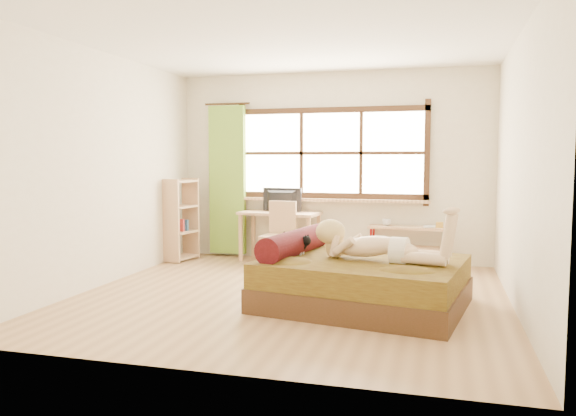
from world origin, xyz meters
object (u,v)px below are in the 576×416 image
(desk, at_px, (280,219))
(kitten, at_px, (295,243))
(chair, at_px, (280,230))
(woman, at_px, (378,231))
(bed, at_px, (358,280))
(bookshelf, at_px, (181,219))
(pipe_shelf, at_px, (409,237))

(desk, bearing_deg, kitten, -62.51)
(kitten, bearing_deg, chair, 121.11)
(woman, xyz_separation_m, chair, (-1.53, 1.86, -0.27))
(bed, bearing_deg, bookshelf, 156.79)
(bed, xyz_separation_m, bookshelf, (-2.84, 1.86, 0.34))
(bed, height_order, desk, bed)
(kitten, xyz_separation_m, desk, (-0.77, 2.08, 0.02))
(desk, distance_m, bookshelf, 1.43)
(bed, bearing_deg, kitten, -177.80)
(pipe_shelf, bearing_deg, bed, -95.84)
(bed, xyz_separation_m, desk, (-1.44, 2.17, 0.36))
(bed, height_order, chair, chair)
(bed, xyz_separation_m, kitten, (-0.67, 0.09, 0.33))
(woman, bearing_deg, chair, 139.44)
(chair, bearing_deg, woman, -43.40)
(bed, relative_size, bookshelf, 1.82)
(desk, xyz_separation_m, chair, (0.11, -0.37, -0.12))
(bed, distance_m, kitten, 0.76)
(bed, distance_m, chair, 2.25)
(pipe_shelf, distance_m, bookshelf, 3.25)
(bed, distance_m, bookshelf, 3.41)
(kitten, distance_m, desk, 2.22)
(bookshelf, bearing_deg, kitten, -28.90)
(kitten, bearing_deg, woman, 0.18)
(woman, distance_m, pipe_shelf, 2.38)
(kitten, distance_m, bookshelf, 2.79)
(woman, height_order, kitten, woman)
(desk, xyz_separation_m, bookshelf, (-1.39, -0.31, -0.02))
(desk, height_order, bookshelf, bookshelf)
(bed, height_order, bookshelf, bookshelf)
(bookshelf, bearing_deg, pipe_shelf, 17.98)
(woman, bearing_deg, pipe_shelf, 95.66)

